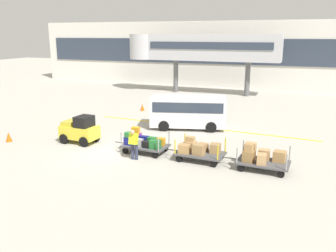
{
  "coord_description": "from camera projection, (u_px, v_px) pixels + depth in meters",
  "views": [
    {
      "loc": [
        9.22,
        -15.38,
        5.98
      ],
      "look_at": [
        2.32,
        2.47,
        1.01
      ],
      "focal_mm": 37.91,
      "sensor_mm": 36.0,
      "label": 1
    }
  ],
  "objects": [
    {
      "name": "safety_cone_near",
      "position": [
        142.0,
        107.0,
        28.53
      ],
      "size": [
        0.36,
        0.36,
        0.55
      ],
      "primitive_type": "cone",
      "color": "#EA590F",
      "rests_on": "ground_plane"
    },
    {
      "name": "shuttle_van",
      "position": [
        188.0,
        110.0,
        22.95
      ],
      "size": [
        5.13,
        3.1,
        2.1
      ],
      "color": "silver",
      "rests_on": "ground_plane"
    },
    {
      "name": "baggage_cart_middle",
      "position": [
        198.0,
        150.0,
        17.23
      ],
      "size": [
        3.03,
        1.52,
        1.1
      ],
      "color": "#4C4C4F",
      "rests_on": "ground_plane"
    },
    {
      "name": "terminal_building",
      "position": [
        222.0,
        54.0,
        41.12
      ],
      "size": [
        47.08,
        2.51,
        7.44
      ],
      "color": "silver",
      "rests_on": "ground_plane"
    },
    {
      "name": "baggage_handler",
      "position": [
        134.0,
        143.0,
        17.18
      ],
      "size": [
        0.44,
        0.46,
        1.56
      ],
      "color": "#2D334C",
      "rests_on": "ground_plane"
    },
    {
      "name": "apron_lead_line",
      "position": [
        199.0,
        127.0,
        23.45
      ],
      "size": [
        15.08,
        1.26,
        0.01
      ],
      "primitive_type": "cube",
      "rotation": [
        0.0,
        0.0,
        -0.07
      ],
      "color": "yellow",
      "rests_on": "ground_plane"
    },
    {
      "name": "safety_cone_far",
      "position": [
        9.0,
        137.0,
        20.29
      ],
      "size": [
        0.36,
        0.36,
        0.55
      ],
      "primitive_type": "cone",
      "color": "#EA590F",
      "rests_on": "ground_plane"
    },
    {
      "name": "ground_plane",
      "position": [
        110.0,
        152.0,
        18.6
      ],
      "size": [
        120.0,
        120.0,
        0.0
      ],
      "primitive_type": "plane",
      "color": "#B2ADA0"
    },
    {
      "name": "jet_bridge",
      "position": [
        195.0,
        48.0,
        36.01
      ],
      "size": [
        15.74,
        3.0,
        5.99
      ],
      "color": "#B7B7BC",
      "rests_on": "ground_plane"
    },
    {
      "name": "baggage_tug",
      "position": [
        80.0,
        130.0,
        19.95
      ],
      "size": [
        2.16,
        1.33,
        1.58
      ],
      "color": "gold",
      "rests_on": "ground_plane"
    },
    {
      "name": "baggage_cart_tail",
      "position": [
        261.0,
        157.0,
        16.03
      ],
      "size": [
        3.03,
        1.52,
        1.25
      ],
      "color": "#4C4C4F",
      "rests_on": "ground_plane"
    },
    {
      "name": "baggage_cart_lead",
      "position": [
        144.0,
        142.0,
        18.39
      ],
      "size": [
        3.03,
        1.52,
        1.2
      ],
      "color": "#4C4C4F",
      "rests_on": "ground_plane"
    }
  ]
}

